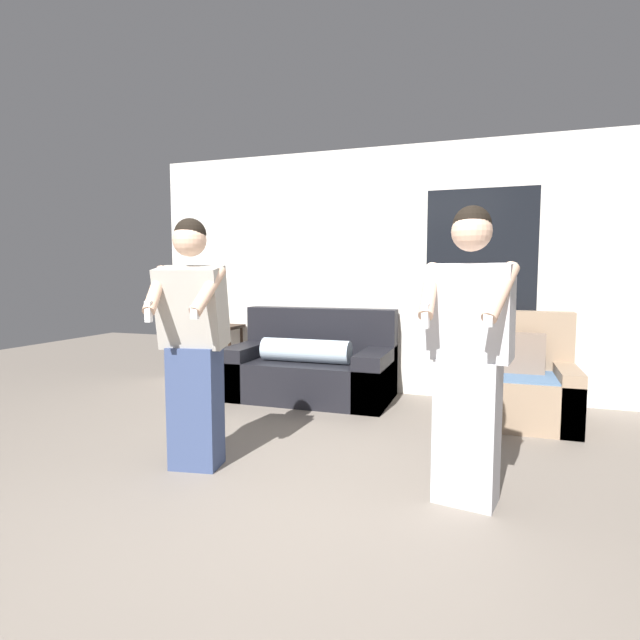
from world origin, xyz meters
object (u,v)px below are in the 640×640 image
at_px(person_right, 468,356).
at_px(side_table, 220,336).
at_px(person_left, 193,344).
at_px(couch, 311,368).
at_px(armchair, 522,386).

bearing_deg(person_right, side_table, 141.77).
bearing_deg(person_left, person_right, 1.65).
height_order(couch, person_left, person_left).
height_order(couch, side_table, couch).
relative_size(couch, person_left, 1.02).
height_order(side_table, person_left, person_left).
bearing_deg(person_left, side_table, 116.19).
bearing_deg(side_table, couch, -11.30).
distance_m(couch, person_right, 2.72).
height_order(person_left, person_right, person_right).
distance_m(couch, person_left, 2.18).
distance_m(couch, side_table, 1.30).
distance_m(couch, armchair, 2.10).
xyz_separation_m(armchair, side_table, (-3.34, 0.46, 0.26)).
bearing_deg(couch, side_table, 168.70).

